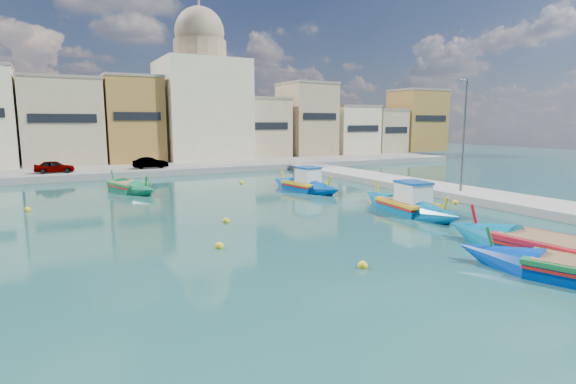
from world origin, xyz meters
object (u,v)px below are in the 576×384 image
object	(u,v)px
luzzu_green	(129,188)
luzzu_cyan_south	(547,250)
luzzu_turquoise_cabin	(407,206)
church_block	(201,96)
quay_street_lamp	(463,135)
luzzu_blue_cabin	(304,186)

from	to	relation	value
luzzu_green	luzzu_cyan_south	xyz separation A→B (m)	(11.46, -25.09, 0.04)
luzzu_turquoise_cabin	church_block	bearing A→B (deg)	91.14
church_block	quay_street_lamp	bearing A→B (deg)	-77.65
luzzu_turquoise_cabin	luzzu_blue_cabin	bearing A→B (deg)	95.90
quay_street_lamp	luzzu_turquoise_cabin	xyz separation A→B (m)	(-6.73, -2.09, -3.99)
quay_street_lamp	luzzu_blue_cabin	bearing A→B (deg)	134.39
quay_street_lamp	luzzu_green	bearing A→B (deg)	144.93
luzzu_turquoise_cabin	luzzu_blue_cabin	size ratio (longest dim) A/B	1.12
luzzu_turquoise_cabin	luzzu_green	distance (m)	20.47
quay_street_lamp	luzzu_turquoise_cabin	world-z (taller)	quay_street_lamp
quay_street_lamp	church_block	bearing A→B (deg)	102.35
luzzu_cyan_south	luzzu_turquoise_cabin	bearing A→B (deg)	81.02
luzzu_turquoise_cabin	luzzu_green	size ratio (longest dim) A/B	1.15
church_block	luzzu_green	distance (m)	24.97
church_block	luzzu_green	size ratio (longest dim) A/B	2.42
church_block	luzzu_blue_cabin	world-z (taller)	church_block
church_block	luzzu_blue_cabin	bearing A→B (deg)	-90.70
quay_street_lamp	luzzu_turquoise_cabin	bearing A→B (deg)	-162.74
luzzu_turquoise_cabin	luzzu_cyan_south	bearing A→B (deg)	-98.98
luzzu_blue_cabin	church_block	bearing A→B (deg)	89.30
church_block	luzzu_turquoise_cabin	world-z (taller)	church_block
church_block	luzzu_turquoise_cabin	xyz separation A→B (m)	(0.72, -36.09, -8.06)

